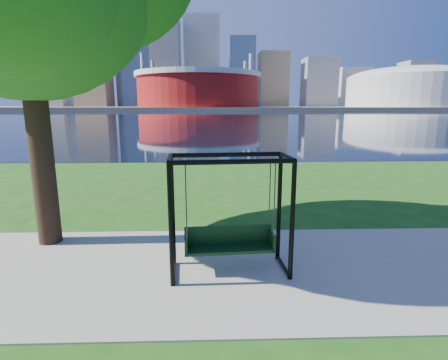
{
  "coord_description": "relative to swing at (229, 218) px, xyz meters",
  "views": [
    {
      "loc": [
        -0.28,
        -6.46,
        2.97
      ],
      "look_at": [
        -0.08,
        0.0,
        1.59
      ],
      "focal_mm": 28.0,
      "sensor_mm": 36.0,
      "label": 1
    }
  ],
  "objects": [
    {
      "name": "ground",
      "position": [
        0.01,
        0.57,
        -1.04
      ],
      "size": [
        900.0,
        900.0,
        0.0
      ],
      "primitive_type": "plane",
      "color": "#1E5114",
      "rests_on": "ground"
    },
    {
      "name": "path",
      "position": [
        0.01,
        0.07,
        -1.02
      ],
      "size": [
        120.0,
        4.0,
        0.03
      ],
      "primitive_type": "cube",
      "color": "#9E937F",
      "rests_on": "ground"
    },
    {
      "name": "river",
      "position": [
        0.01,
        102.57,
        -1.03
      ],
      "size": [
        900.0,
        180.0,
        0.02
      ],
      "primitive_type": "cube",
      "color": "black",
      "rests_on": "ground"
    },
    {
      "name": "far_bank",
      "position": [
        0.01,
        306.57,
        -0.04
      ],
      "size": [
        900.0,
        228.0,
        2.0
      ],
      "primitive_type": "cube",
      "color": "#937F60",
      "rests_on": "ground"
    },
    {
      "name": "stadium",
      "position": [
        -9.99,
        235.57,
        13.19
      ],
      "size": [
        83.0,
        83.0,
        32.0
      ],
      "color": "maroon",
      "rests_on": "far_bank"
    },
    {
      "name": "arena",
      "position": [
        135.01,
        235.57,
        14.84
      ],
      "size": [
        84.0,
        84.0,
        26.56
      ],
      "color": "beige",
      "rests_on": "far_bank"
    },
    {
      "name": "skyline",
      "position": [
        -4.26,
        319.97,
        34.85
      ],
      "size": [
        392.0,
        66.0,
        96.5
      ],
      "color": "gray",
      "rests_on": "far_bank"
    },
    {
      "name": "swing",
      "position": [
        0.0,
        0.0,
        0.0
      ],
      "size": [
        2.16,
        1.07,
        2.14
      ],
      "rotation": [
        0.0,
        0.0,
        0.08
      ],
      "color": "black",
      "rests_on": "ground"
    }
  ]
}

